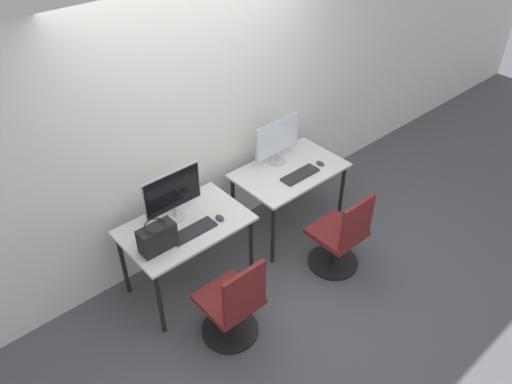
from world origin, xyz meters
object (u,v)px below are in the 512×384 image
at_px(office_chair_left, 233,307).
at_px(handbag, 157,238).
at_px(office_chair_right, 340,239).
at_px(monitor_left, 173,194).
at_px(mouse_left, 220,218).
at_px(monitor_right, 277,140).
at_px(keyboard_left, 193,231).
at_px(mouse_right, 320,163).
at_px(keyboard_right, 300,175).

bearing_deg(office_chair_left, handbag, 112.22).
height_order(office_chair_right, handbag, handbag).
relative_size(monitor_left, mouse_left, 6.10).
height_order(monitor_right, handbag, monitor_right).
xyz_separation_m(keyboard_left, office_chair_right, (1.18, -0.63, -0.38)).
relative_size(keyboard_left, office_chair_right, 0.46).
height_order(mouse_left, monitor_right, monitor_right).
relative_size(monitor_left, keyboard_left, 1.37).
bearing_deg(mouse_right, handbag, 178.82).
height_order(monitor_left, office_chair_left, monitor_left).
xyz_separation_m(mouse_right, handbag, (-1.85, 0.04, 0.10)).
bearing_deg(monitor_right, office_chair_right, -93.80).
bearing_deg(monitor_right, keyboard_right, -90.00).
relative_size(keyboard_left, monitor_right, 0.73).
distance_m(mouse_right, office_chair_right, 0.80).
relative_size(mouse_left, mouse_right, 1.00).
height_order(office_chair_left, office_chair_right, same).
height_order(mouse_left, office_chair_right, office_chair_right).
xyz_separation_m(monitor_left, keyboard_right, (1.24, -0.28, -0.24)).
bearing_deg(mouse_left, keyboard_right, 0.12).
relative_size(monitor_right, keyboard_right, 1.37).
distance_m(monitor_right, office_chair_right, 1.13).
bearing_deg(handbag, keyboard_left, -3.94).
xyz_separation_m(keyboard_left, keyboard_right, (1.24, -0.02, 0.00)).
xyz_separation_m(monitor_right, office_chair_right, (-0.06, -0.94, -0.62)).
bearing_deg(monitor_left, monitor_right, 2.33).
relative_size(mouse_right, office_chair_right, 0.10).
height_order(keyboard_left, office_chair_left, office_chair_left).
bearing_deg(mouse_left, keyboard_left, 176.17).
xyz_separation_m(monitor_left, mouse_left, (0.26, -0.28, -0.23)).
distance_m(mouse_left, mouse_right, 1.26).
relative_size(monitor_right, handbag, 1.83).
relative_size(mouse_left, monitor_right, 0.16).
bearing_deg(handbag, office_chair_left, -67.78).
bearing_deg(office_chair_left, monitor_left, 85.22).
relative_size(mouse_left, handbag, 0.30).
height_order(monitor_left, mouse_right, monitor_left).
distance_m(office_chair_right, handbag, 1.71).
relative_size(keyboard_right, office_chair_right, 0.46).
distance_m(monitor_right, mouse_right, 0.49).
bearing_deg(monitor_left, keyboard_left, -90.00).
bearing_deg(keyboard_left, office_chair_right, -28.03).
distance_m(keyboard_left, mouse_right, 1.52).
bearing_deg(monitor_right, mouse_left, -161.35).
bearing_deg(office_chair_left, monitor_right, 34.52).
distance_m(mouse_left, keyboard_right, 0.98).
relative_size(monitor_left, handbag, 1.83).
bearing_deg(monitor_left, mouse_right, -10.34).
xyz_separation_m(office_chair_left, monitor_right, (1.31, 0.90, 0.62)).
distance_m(mouse_left, office_chair_right, 1.17).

